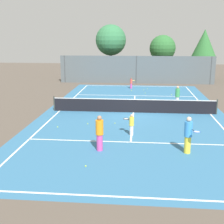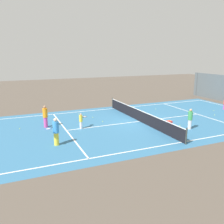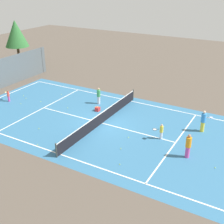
{
  "view_description": "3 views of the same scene",
  "coord_description": "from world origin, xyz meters",
  "px_view_note": "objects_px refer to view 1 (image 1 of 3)",
  "views": [
    {
      "loc": [
        0.38,
        -21.42,
        5.43
      ],
      "look_at": [
        -1.29,
        -3.16,
        0.8
      ],
      "focal_mm": 48.41,
      "sensor_mm": 36.0,
      "label": 1
    },
    {
      "loc": [
        17.17,
        -10.03,
        5.6
      ],
      "look_at": [
        0.39,
        -2.78,
        1.19
      ],
      "focal_mm": 38.07,
      "sensor_mm": 36.0,
      "label": 2
    },
    {
      "loc": [
        -18.79,
        -11.69,
        11.26
      ],
      "look_at": [
        -0.09,
        -1.02,
        1.3
      ],
      "focal_mm": 47.46,
      "sensor_mm": 36.0,
      "label": 3
    }
  ],
  "objects_px": {
    "tennis_ball_7": "(165,106)",
    "tennis_ball_8": "(145,93)",
    "tennis_ball_9": "(88,124)",
    "tennis_ball_12": "(147,89)",
    "player_2": "(131,124)",
    "tennis_ball_13": "(115,123)",
    "player_1": "(100,133)",
    "tennis_ball_3": "(171,95)",
    "tennis_ball_2": "(116,111)",
    "tennis_ball_6": "(58,127)",
    "tennis_ball_4": "(68,104)",
    "tennis_ball_1": "(143,90)",
    "tennis_ball_5": "(86,166)",
    "tennis_ball_11": "(147,100)",
    "ball_crate": "(159,106)",
    "tennis_ball_0": "(95,100)",
    "player_4": "(188,135)",
    "player_0": "(177,96)",
    "tennis_ball_10": "(131,91)",
    "player_3": "(131,83)"
  },
  "relations": [
    {
      "from": "tennis_ball_5",
      "to": "tennis_ball_13",
      "type": "relative_size",
      "value": 1.0
    },
    {
      "from": "tennis_ball_8",
      "to": "tennis_ball_7",
      "type": "bearing_deg",
      "value": -74.07
    },
    {
      "from": "tennis_ball_3",
      "to": "tennis_ball_12",
      "type": "distance_m",
      "value": 3.85
    },
    {
      "from": "tennis_ball_4",
      "to": "tennis_ball_5",
      "type": "bearing_deg",
      "value": -73.4
    },
    {
      "from": "tennis_ball_7",
      "to": "tennis_ball_8",
      "type": "bearing_deg",
      "value": 105.93
    },
    {
      "from": "tennis_ball_3",
      "to": "tennis_ball_8",
      "type": "xyz_separation_m",
      "value": [
        -2.47,
        0.57,
        0.0
      ]
    },
    {
      "from": "tennis_ball_6",
      "to": "tennis_ball_8",
      "type": "distance_m",
      "value": 12.99
    },
    {
      "from": "player_1",
      "to": "tennis_ball_2",
      "type": "bearing_deg",
      "value": 88.42
    },
    {
      "from": "ball_crate",
      "to": "tennis_ball_3",
      "type": "height_order",
      "value": "ball_crate"
    },
    {
      "from": "tennis_ball_13",
      "to": "tennis_ball_11",
      "type": "bearing_deg",
      "value": 73.81
    },
    {
      "from": "player_0",
      "to": "ball_crate",
      "type": "xyz_separation_m",
      "value": [
        -1.49,
        -0.8,
        -0.64
      ]
    },
    {
      "from": "tennis_ball_4",
      "to": "tennis_ball_5",
      "type": "relative_size",
      "value": 1.0
    },
    {
      "from": "player_0",
      "to": "ball_crate",
      "type": "relative_size",
      "value": 3.77
    },
    {
      "from": "tennis_ball_5",
      "to": "tennis_ball_11",
      "type": "bearing_deg",
      "value": 78.43
    },
    {
      "from": "player_1",
      "to": "player_2",
      "type": "height_order",
      "value": "player_1"
    },
    {
      "from": "tennis_ball_2",
      "to": "tennis_ball_8",
      "type": "bearing_deg",
      "value": 73.38
    },
    {
      "from": "tennis_ball_4",
      "to": "tennis_ball_8",
      "type": "xyz_separation_m",
      "value": [
        6.34,
        5.41,
        0.0
      ]
    },
    {
      "from": "player_2",
      "to": "tennis_ball_12",
      "type": "bearing_deg",
      "value": 85.36
    },
    {
      "from": "tennis_ball_8",
      "to": "tennis_ball_0",
      "type": "bearing_deg",
      "value": -139.54
    },
    {
      "from": "player_4",
      "to": "tennis_ball_5",
      "type": "bearing_deg",
      "value": -156.29
    },
    {
      "from": "tennis_ball_3",
      "to": "tennis_ball_10",
      "type": "height_order",
      "value": "same"
    },
    {
      "from": "player_4",
      "to": "tennis_ball_7",
      "type": "xyz_separation_m",
      "value": [
        -0.24,
        9.93,
        -0.89
      ]
    },
    {
      "from": "tennis_ball_1",
      "to": "tennis_ball_11",
      "type": "distance_m",
      "value": 5.08
    },
    {
      "from": "tennis_ball_0",
      "to": "tennis_ball_9",
      "type": "distance_m",
      "value": 7.23
    },
    {
      "from": "tennis_ball_1",
      "to": "tennis_ball_11",
      "type": "xyz_separation_m",
      "value": [
        0.22,
        -5.07,
        0.0
      ]
    },
    {
      "from": "player_1",
      "to": "player_4",
      "type": "height_order",
      "value": "player_4"
    },
    {
      "from": "ball_crate",
      "to": "tennis_ball_10",
      "type": "distance_m",
      "value": 7.64
    },
    {
      "from": "tennis_ball_6",
      "to": "tennis_ball_11",
      "type": "height_order",
      "value": "same"
    },
    {
      "from": "tennis_ball_3",
      "to": "tennis_ball_13",
      "type": "height_order",
      "value": "same"
    },
    {
      "from": "tennis_ball_9",
      "to": "tennis_ball_4",
      "type": "bearing_deg",
      "value": 114.83
    },
    {
      "from": "tennis_ball_5",
      "to": "tennis_ball_9",
      "type": "height_order",
      "value": "same"
    },
    {
      "from": "tennis_ball_3",
      "to": "tennis_ball_9",
      "type": "bearing_deg",
      "value": -121.12
    },
    {
      "from": "tennis_ball_9",
      "to": "tennis_ball_12",
      "type": "distance_m",
      "value": 14.1
    },
    {
      "from": "tennis_ball_5",
      "to": "tennis_ball_12",
      "type": "xyz_separation_m",
      "value": [
        3.06,
        19.85,
        0.0
      ]
    },
    {
      "from": "player_2",
      "to": "tennis_ball_13",
      "type": "xyz_separation_m",
      "value": [
        -1.09,
        2.19,
        -0.61
      ]
    },
    {
      "from": "tennis_ball_1",
      "to": "tennis_ball_9",
      "type": "height_order",
      "value": "same"
    },
    {
      "from": "tennis_ball_8",
      "to": "tennis_ball_12",
      "type": "relative_size",
      "value": 1.0
    },
    {
      "from": "tennis_ball_2",
      "to": "tennis_ball_6",
      "type": "distance_m",
      "value": 5.41
    },
    {
      "from": "tennis_ball_5",
      "to": "ball_crate",
      "type": "bearing_deg",
      "value": 71.64
    },
    {
      "from": "player_0",
      "to": "tennis_ball_10",
      "type": "height_order",
      "value": "player_0"
    },
    {
      "from": "tennis_ball_1",
      "to": "tennis_ball_9",
      "type": "distance_m",
      "value": 13.28
    },
    {
      "from": "player_4",
      "to": "tennis_ball_1",
      "type": "relative_size",
      "value": 27.05
    },
    {
      "from": "tennis_ball_4",
      "to": "tennis_ball_12",
      "type": "bearing_deg",
      "value": 50.44
    },
    {
      "from": "tennis_ball_0",
      "to": "tennis_ball_5",
      "type": "bearing_deg",
      "value": -83.4
    },
    {
      "from": "tennis_ball_1",
      "to": "tennis_ball_5",
      "type": "bearing_deg",
      "value": -97.91
    },
    {
      "from": "ball_crate",
      "to": "tennis_ball_6",
      "type": "height_order",
      "value": "ball_crate"
    },
    {
      "from": "player_3",
      "to": "tennis_ball_8",
      "type": "relative_size",
      "value": 17.37
    },
    {
      "from": "tennis_ball_1",
      "to": "tennis_ball_8",
      "type": "bearing_deg",
      "value": -85.61
    },
    {
      "from": "tennis_ball_4",
      "to": "tennis_ball_6",
      "type": "bearing_deg",
      "value": -82.58
    },
    {
      "from": "player_2",
      "to": "tennis_ball_9",
      "type": "distance_m",
      "value": 3.44
    }
  ]
}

